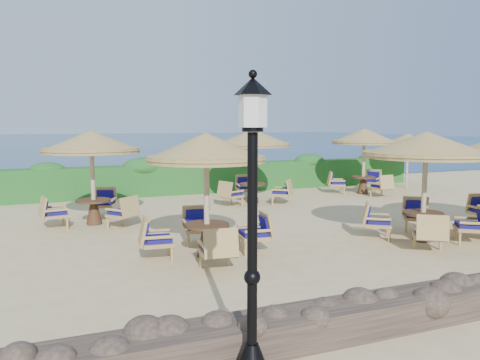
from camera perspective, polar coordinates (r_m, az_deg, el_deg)
ground at (r=13.42m, az=8.98°, el=-5.42°), size 120.00×120.00×0.00m
sea at (r=81.59m, az=-16.96°, el=4.58°), size 160.00×160.00×0.00m
hedge at (r=19.78m, az=-1.65°, el=0.37°), size 18.00×0.90×1.20m
lamp_post at (r=5.03m, az=1.51°, el=-7.94°), size 0.44×0.44×3.31m
extra_parasol at (r=21.96m, az=19.81°, el=4.72°), size 2.30×2.30×2.41m
cafe_set_0 at (r=9.91m, az=-4.12°, el=0.53°), size 2.86×2.86×2.65m
cafe_set_1 at (r=12.03m, az=21.67°, el=1.79°), size 3.00×3.00×2.65m
cafe_set_3 at (r=13.72m, az=-17.60°, el=2.58°), size 2.79×2.78×2.65m
cafe_set_4 at (r=16.69m, az=1.57°, el=3.60°), size 2.78×2.78×2.65m
cafe_set_5 at (r=19.56m, az=14.89°, el=3.78°), size 2.77×2.72×2.65m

